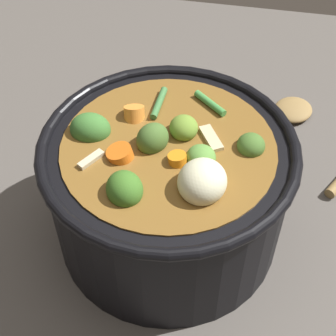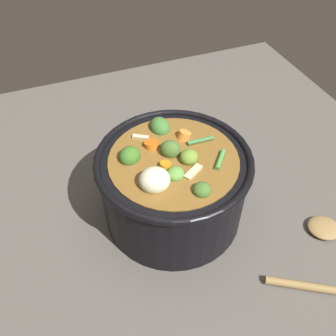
% 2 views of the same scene
% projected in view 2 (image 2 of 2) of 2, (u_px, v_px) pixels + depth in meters
% --- Properties ---
extents(ground_plane, '(1.10, 1.10, 0.00)m').
position_uv_depth(ground_plane, '(173.00, 212.00, 0.73)').
color(ground_plane, '#514C47').
extents(cooking_pot, '(0.28, 0.28, 0.18)m').
position_uv_depth(cooking_pot, '(173.00, 185.00, 0.67)').
color(cooking_pot, black).
rests_on(cooking_pot, ground_plane).
extents(wooden_spoon, '(0.20, 0.21, 0.02)m').
position_uv_depth(wooden_spoon, '(328.00, 254.00, 0.65)').
color(wooden_spoon, olive).
rests_on(wooden_spoon, ground_plane).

